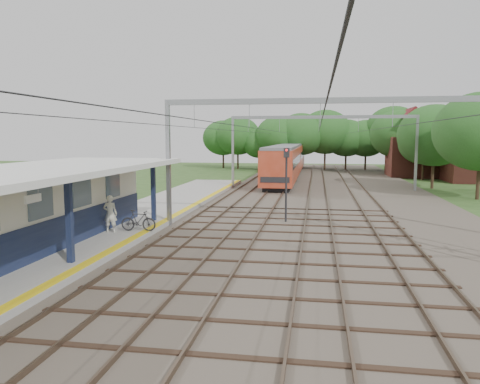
# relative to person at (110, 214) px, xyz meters

# --- Properties ---
(ground) EXTENTS (160.00, 160.00, 0.00)m
(ground) POSITION_rel_person_xyz_m (6.85, -11.48, -1.27)
(ground) COLOR #2D4C1E
(ground) RESTS_ON ground
(ballast_bed) EXTENTS (18.00, 90.00, 0.10)m
(ballast_bed) POSITION_rel_person_xyz_m (10.85, 18.52, -1.22)
(ballast_bed) COLOR #473D33
(ballast_bed) RESTS_ON ground
(platform) EXTENTS (5.00, 52.00, 0.35)m
(platform) POSITION_rel_person_xyz_m (-0.65, 2.52, -1.09)
(platform) COLOR gray
(platform) RESTS_ON ground
(yellow_stripe) EXTENTS (0.45, 52.00, 0.01)m
(yellow_stripe) POSITION_rel_person_xyz_m (1.60, 2.52, -0.91)
(yellow_stripe) COLOR yellow
(yellow_stripe) RESTS_ON platform
(station_building) EXTENTS (3.41, 18.00, 3.40)m
(station_building) POSITION_rel_person_xyz_m (-2.03, -4.48, 0.78)
(station_building) COLOR beige
(station_building) RESTS_ON platform
(canopy) EXTENTS (6.40, 20.00, 3.44)m
(canopy) POSITION_rel_person_xyz_m (-0.92, -5.48, 2.38)
(canopy) COLOR #121B3A
(canopy) RESTS_ON platform
(rail_tracks) EXTENTS (11.80, 88.00, 0.15)m
(rail_tracks) POSITION_rel_person_xyz_m (8.35, 18.52, -1.09)
(rail_tracks) COLOR brown
(rail_tracks) RESTS_ON ballast_bed
(catenary_system) EXTENTS (17.22, 88.00, 7.00)m
(catenary_system) POSITION_rel_person_xyz_m (10.24, 13.80, 4.25)
(catenary_system) COLOR gray
(catenary_system) RESTS_ON ground
(tree_band) EXTENTS (31.72, 30.88, 8.82)m
(tree_band) POSITION_rel_person_xyz_m (10.70, 45.64, 3.65)
(tree_band) COLOR #382619
(tree_band) RESTS_ON ground
(house_near) EXTENTS (7.00, 6.12, 7.89)m
(house_near) POSITION_rel_person_xyz_m (27.85, 34.52, 1.72)
(house_near) COLOR brown
(house_near) RESTS_ON ground
(house_far) EXTENTS (8.00, 6.12, 8.66)m
(house_far) POSITION_rel_person_xyz_m (22.85, 40.52, 1.97)
(house_far) COLOR brown
(house_far) RESTS_ON ground
(person) EXTENTS (0.73, 0.54, 1.83)m
(person) POSITION_rel_person_xyz_m (0.00, 0.00, 0.00)
(person) COLOR silver
(person) RESTS_ON platform
(bicycle) EXTENTS (1.78, 0.59, 1.05)m
(bicycle) POSITION_rel_person_xyz_m (1.25, 0.47, -0.39)
(bicycle) COLOR black
(bicycle) RESTS_ON platform
(train) EXTENTS (3.03, 37.70, 3.97)m
(train) POSITION_rel_person_xyz_m (6.35, 37.99, 0.94)
(train) COLOR black
(train) RESTS_ON ballast_bed
(signal_post) EXTENTS (0.34, 0.31, 4.37)m
(signal_post) POSITION_rel_person_xyz_m (8.20, 5.62, 1.49)
(signal_post) COLOR black
(signal_post) RESTS_ON ground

